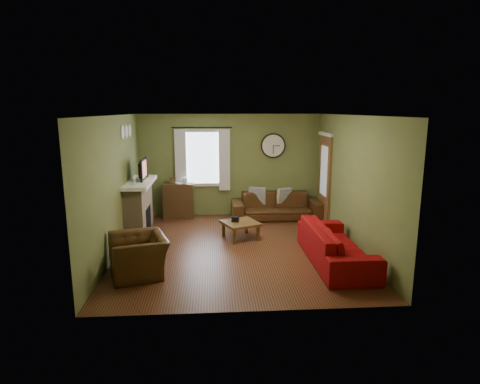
{
  "coord_description": "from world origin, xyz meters",
  "views": [
    {
      "loc": [
        -0.46,
        -7.61,
        2.7
      ],
      "look_at": [
        0.1,
        0.4,
        1.05
      ],
      "focal_mm": 30.0,
      "sensor_mm": 36.0,
      "label": 1
    }
  ],
  "objects": [
    {
      "name": "fireplace",
      "position": [
        -2.1,
        1.15,
        0.55
      ],
      "size": [
        0.4,
        1.4,
        1.1
      ],
      "primitive_type": "cube",
      "color": "tan",
      "rests_on": "floor"
    },
    {
      "name": "curtain_right",
      "position": [
        -0.15,
        2.48,
        1.45
      ],
      "size": [
        0.28,
        0.04,
        1.55
      ],
      "primitive_type": "cube",
      "color": "silver",
      "rests_on": "wall_back"
    },
    {
      "name": "curtain_left",
      "position": [
        -1.25,
        2.48,
        1.45
      ],
      "size": [
        0.28,
        0.04,
        1.55
      ],
      "primitive_type": "cube",
      "color": "silver",
      "rests_on": "wall_back"
    },
    {
      "name": "floor",
      "position": [
        0.0,
        0.0,
        0.0
      ],
      "size": [
        4.6,
        5.2,
        0.0
      ],
      "primitive_type": "cube",
      "color": "#4F2A18",
      "rests_on": "ground"
    },
    {
      "name": "window_pane",
      "position": [
        -0.7,
        2.58,
        1.5
      ],
      "size": [
        1.0,
        0.02,
        1.3
      ],
      "primitive_type": null,
      "color": "silver",
      "rests_on": "wall_back"
    },
    {
      "name": "wine_glass_b",
      "position": [
        -2.05,
        0.65,
        1.29
      ],
      "size": [
        0.07,
        0.07,
        0.21
      ],
      "primitive_type": null,
      "color": "white",
      "rests_on": "mantel"
    },
    {
      "name": "book",
      "position": [
        -1.36,
        2.27,
        0.96
      ],
      "size": [
        0.28,
        0.3,
        0.02
      ],
      "primitive_type": "imported",
      "rotation": [
        0.0,
        0.0,
        0.55
      ],
      "color": "brown",
      "rests_on": "bookshelf"
    },
    {
      "name": "armchair",
      "position": [
        -1.7,
        -1.19,
        0.33
      ],
      "size": [
        1.15,
        1.23,
        0.66
      ],
      "primitive_type": "imported",
      "rotation": [
        0.0,
        0.0,
        -1.26
      ],
      "color": "#3F2411",
      "rests_on": "floor"
    },
    {
      "name": "ceiling",
      "position": [
        0.0,
        0.0,
        2.6
      ],
      "size": [
        4.6,
        5.2,
        0.0
      ],
      "primitive_type": "cube",
      "color": "white",
      "rests_on": "ground"
    },
    {
      "name": "door",
      "position": [
        2.27,
        1.85,
        1.05
      ],
      "size": [
        0.05,
        0.9,
        2.1
      ],
      "primitive_type": "cube",
      "color": "brown",
      "rests_on": "floor"
    },
    {
      "name": "medallion_right",
      "position": [
        -2.28,
        1.5,
        2.25
      ],
      "size": [
        0.28,
        0.28,
        0.03
      ],
      "primitive_type": "cylinder",
      "color": "white",
      "rests_on": "wall_left"
    },
    {
      "name": "firebox",
      "position": [
        -1.91,
        1.15,
        0.3
      ],
      "size": [
        0.04,
        0.6,
        0.55
      ],
      "primitive_type": "cube",
      "color": "black",
      "rests_on": "fireplace"
    },
    {
      "name": "mantel",
      "position": [
        -2.07,
        1.15,
        1.14
      ],
      "size": [
        0.58,
        1.6,
        0.08
      ],
      "primitive_type": "cube",
      "color": "white",
      "rests_on": "fireplace"
    },
    {
      "name": "pillow_left",
      "position": [
        1.36,
        2.3,
        0.55
      ],
      "size": [
        0.38,
        0.26,
        0.37
      ],
      "primitive_type": "cube",
      "rotation": [
        0.0,
        0.0,
        0.44
      ],
      "color": "#9BA2A7",
      "rests_on": "sofa_brown"
    },
    {
      "name": "curtain_rod",
      "position": [
        -0.7,
        2.48,
        2.27
      ],
      "size": [
        0.03,
        0.03,
        1.5
      ],
      "primitive_type": "cylinder",
      "color": "black",
      "rests_on": "wall_back"
    },
    {
      "name": "wall_clock",
      "position": [
        1.1,
        2.55,
        1.8
      ],
      "size": [
        0.64,
        0.06,
        0.64
      ],
      "primitive_type": null,
      "color": "white",
      "rests_on": "wall_back"
    },
    {
      "name": "tv",
      "position": [
        -2.05,
        1.3,
        1.35
      ],
      "size": [
        0.08,
        0.6,
        0.35
      ],
      "primitive_type": "imported",
      "rotation": [
        0.0,
        0.0,
        1.57
      ],
      "color": "black",
      "rests_on": "mantel"
    },
    {
      "name": "wall_front",
      "position": [
        0.0,
        -2.6,
        1.3
      ],
      "size": [
        4.6,
        0.0,
        2.6
      ],
      "primitive_type": "cube",
      "color": "olive",
      "rests_on": "ground"
    },
    {
      "name": "wine_glass_a",
      "position": [
        -2.05,
        0.55,
        1.27
      ],
      "size": [
        0.07,
        0.07,
        0.19
      ],
      "primitive_type": null,
      "color": "white",
      "rests_on": "mantel"
    },
    {
      "name": "wall_right",
      "position": [
        2.3,
        0.0,
        1.3
      ],
      "size": [
        0.0,
        5.2,
        2.6
      ],
      "primitive_type": "cube",
      "color": "olive",
      "rests_on": "ground"
    },
    {
      "name": "wall_back",
      "position": [
        0.0,
        2.6,
        1.3
      ],
      "size": [
        4.6,
        0.0,
        2.6
      ],
      "primitive_type": "cube",
      "color": "olive",
      "rests_on": "ground"
    },
    {
      "name": "coffee_table",
      "position": [
        0.12,
        0.56,
        0.18
      ],
      "size": [
        0.9,
        0.9,
        0.37
      ],
      "primitive_type": null,
      "rotation": [
        0.0,
        0.0,
        0.39
      ],
      "color": "brown",
      "rests_on": "floor"
    },
    {
      "name": "sofa_red",
      "position": [
        1.73,
        -0.91,
        0.34
      ],
      "size": [
        0.9,
        2.29,
        0.67
      ],
      "primitive_type": "imported",
      "rotation": [
        0.0,
        0.0,
        1.57
      ],
      "color": "maroon",
      "rests_on": "floor"
    },
    {
      "name": "sofa_brown",
      "position": [
        1.14,
        2.15,
        0.32
      ],
      "size": [
        2.22,
        0.87,
        0.65
      ],
      "primitive_type": "imported",
      "color": "#3F2411",
      "rests_on": "floor"
    },
    {
      "name": "medallion_left",
      "position": [
        -2.28,
        0.8,
        2.25
      ],
      "size": [
        0.28,
        0.28,
        0.03
      ],
      "primitive_type": "cylinder",
      "color": "white",
      "rests_on": "wall_left"
    },
    {
      "name": "tv_screen",
      "position": [
        -1.97,
        1.3,
        1.41
      ],
      "size": [
        0.02,
        0.62,
        0.36
      ],
      "primitive_type": "cube",
      "color": "#994C3F",
      "rests_on": "mantel"
    },
    {
      "name": "wall_left",
      "position": [
        -2.3,
        0.0,
        1.3
      ],
      "size": [
        0.0,
        5.2,
        2.6
      ],
      "primitive_type": "cube",
      "color": "olive",
      "rests_on": "ground"
    },
    {
      "name": "tissue_box",
      "position": [
        0.02,
        0.6,
        0.4
      ],
      "size": [
        0.17,
        0.17,
        0.11
      ],
      "primitive_type": "cube",
      "rotation": [
        0.0,
        0.0,
        -0.25
      ],
      "color": "black",
      "rests_on": "coffee_table"
    },
    {
      "name": "medallion_mid",
      "position": [
        -2.28,
        1.15,
        2.25
      ],
      "size": [
        0.28,
        0.28,
        0.03
      ],
      "primitive_type": "cylinder",
      "color": "white",
      "rests_on": "wall_left"
    },
    {
      "name": "bookshelf",
      "position": [
        -1.33,
        2.33,
        0.44
      ],
      "size": [
        0.75,
        0.32,
        0.89
      ],
      "primitive_type": null,
      "color": "#412B17",
      "rests_on": "floor"
    },
    {
      "name": "pillow_right",
      "position": [
        0.69,
        2.35,
        0.55
      ],
      "size": [
        0.44,
        0.28,
        0.42
      ],
      "primitive_type": "cube",
      "rotation": [
        0.0,
        0.0,
        -0.39
      ],
      "color": "#9BA2A7",
      "rests_on": "sofa_brown"
    }
  ]
}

